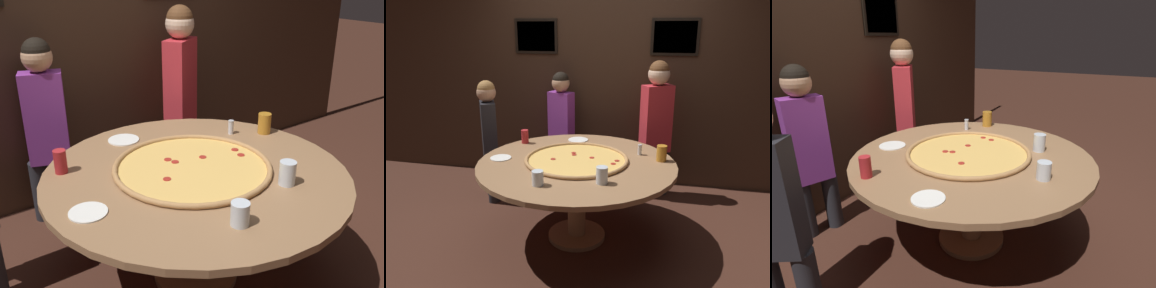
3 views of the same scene
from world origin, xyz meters
The scene contains 14 objects.
ground_plane centered at (0.00, 0.00, 0.00)m, with size 24.00×24.00×0.00m, color #422319.
back_wall centered at (0.00, 1.46, 1.30)m, with size 6.40×0.08×2.60m.
dining_table centered at (0.00, 0.00, 0.62)m, with size 1.72×1.72×0.74m.
giant_pizza centered at (-0.01, 0.03, 0.75)m, with size 0.91×0.91×0.03m.
drink_cup_near_left centered at (-0.17, -0.55, 0.80)m, with size 0.09×0.09×0.11m, color silver.
drink_cup_beside_pizza centered at (0.29, -0.42, 0.81)m, with size 0.09×0.09×0.13m, color silver.
drink_cup_front_edge centered at (0.72, 0.18, 0.81)m, with size 0.09×0.09×0.14m, color #BC7A23.
drink_cup_by_shaker centered at (-0.62, 0.42, 0.81)m, with size 0.07×0.07×0.14m, color #B22328.
white_plate_near_front centered at (-0.12, 0.63, 0.74)m, with size 0.20×0.20×0.01m, color white.
white_plate_right_side centered at (-0.68, -0.06, 0.74)m, with size 0.19×0.19×0.01m, color white.
condiment_shaker centered at (0.52, 0.30, 0.79)m, with size 0.04×0.04×0.10m.
diner_side_left centered at (0.65, 1.08, 0.87)m, with size 0.40×0.32×1.53m.
diner_far_left centered at (-0.44, 1.18, 0.78)m, with size 0.36×0.24×1.37m.
diner_far_right centered at (-1.10, 0.61, 0.75)m, with size 0.27×0.35×1.33m.
Camera 2 is at (0.66, -2.98, 1.86)m, focal length 35.00 mm.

